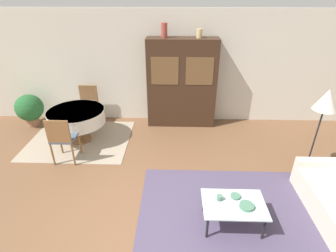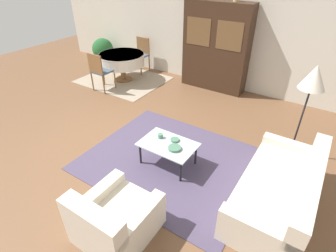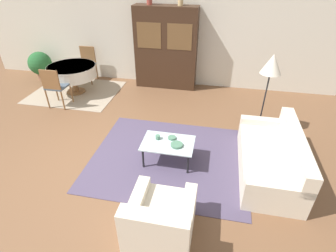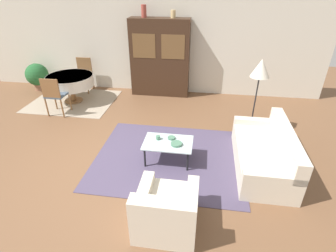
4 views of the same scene
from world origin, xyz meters
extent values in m
plane|color=brown|center=(0.00, 0.00, 0.00)|extent=(14.00, 14.00, 0.00)
cube|color=beige|center=(0.00, 3.63, 1.35)|extent=(10.00, 0.06, 2.70)
cube|color=#4C425B|center=(1.17, 0.21, 0.01)|extent=(2.77, 2.33, 0.01)
cube|color=gray|center=(-1.85, 2.43, 0.01)|extent=(2.23, 1.84, 0.01)
cube|color=beige|center=(2.86, 0.20, 0.20)|extent=(0.90, 1.89, 0.40)
cube|color=beige|center=(3.21, 0.20, 0.58)|extent=(0.20, 1.89, 0.36)
cube|color=beige|center=(2.86, -0.66, 0.46)|extent=(0.90, 0.16, 0.12)
cube|color=beige|center=(2.86, 1.07, 0.46)|extent=(0.90, 0.16, 0.12)
cube|color=beige|center=(1.37, -1.30, 0.20)|extent=(0.82, 0.89, 0.39)
cube|color=beige|center=(1.37, -1.64, 0.57)|extent=(0.82, 0.20, 0.35)
cube|color=beige|center=(1.04, -1.30, 0.45)|extent=(0.16, 0.89, 0.12)
cube|color=beige|center=(1.70, -1.30, 0.45)|extent=(0.16, 0.89, 0.12)
cylinder|color=black|center=(0.79, -0.12, 0.20)|extent=(0.04, 0.04, 0.38)
cylinder|color=black|center=(1.56, -0.12, 0.20)|extent=(0.04, 0.04, 0.38)
cylinder|color=black|center=(0.79, 0.36, 0.20)|extent=(0.04, 0.04, 0.38)
cylinder|color=black|center=(1.56, 0.36, 0.20)|extent=(0.04, 0.04, 0.38)
cube|color=silver|center=(1.17, 0.12, 0.40)|extent=(0.89, 0.60, 0.02)
cube|color=#382316|center=(0.46, 3.36, 1.05)|extent=(1.63, 0.44, 2.11)
cube|color=brown|center=(0.07, 3.13, 1.42)|extent=(0.62, 0.01, 0.63)
cube|color=brown|center=(0.85, 3.13, 1.42)|extent=(0.62, 0.01, 0.63)
cylinder|color=brown|center=(-1.83, 2.43, 0.03)|extent=(0.48, 0.48, 0.03)
cylinder|color=brown|center=(-1.83, 2.43, 0.23)|extent=(0.14, 0.14, 0.43)
cylinder|color=silver|center=(-1.83, 2.43, 0.59)|extent=(1.21, 1.21, 0.30)
cylinder|color=silver|center=(-1.83, 2.43, 0.73)|extent=(1.22, 1.22, 0.03)
cylinder|color=brown|center=(-2.04, 1.89, 0.25)|extent=(0.04, 0.04, 0.47)
cylinder|color=brown|center=(-1.63, 1.89, 0.25)|extent=(0.04, 0.04, 0.47)
cylinder|color=brown|center=(-2.04, 1.48, 0.25)|extent=(0.04, 0.04, 0.47)
cylinder|color=brown|center=(-1.63, 1.48, 0.25)|extent=(0.04, 0.04, 0.47)
cube|color=#475666|center=(-1.83, 1.69, 0.50)|extent=(0.44, 0.44, 0.04)
cube|color=brown|center=(-1.83, 1.49, 0.75)|extent=(0.44, 0.04, 0.46)
cylinder|color=brown|center=(-1.63, 2.98, 0.25)|extent=(0.04, 0.04, 0.47)
cylinder|color=brown|center=(-2.04, 2.98, 0.25)|extent=(0.04, 0.04, 0.47)
cylinder|color=brown|center=(-1.63, 3.38, 0.25)|extent=(0.04, 0.04, 0.47)
cylinder|color=brown|center=(-2.04, 3.38, 0.25)|extent=(0.04, 0.04, 0.47)
cube|color=#475666|center=(-1.83, 3.18, 0.50)|extent=(0.44, 0.44, 0.04)
cube|color=brown|center=(-1.83, 3.38, 0.75)|extent=(0.44, 0.04, 0.46)
cylinder|color=black|center=(2.83, 1.47, 0.01)|extent=(0.28, 0.28, 0.02)
cylinder|color=black|center=(2.83, 1.47, 0.66)|extent=(0.03, 0.03, 1.27)
cone|color=silver|center=(2.83, 1.47, 1.45)|extent=(0.38, 0.38, 0.36)
cylinder|color=#4C7A60|center=(0.98, 0.19, 0.45)|extent=(0.08, 0.08, 0.07)
cylinder|color=#4C7A60|center=(1.33, 0.06, 0.43)|extent=(0.20, 0.20, 0.04)
cylinder|color=#4C7A60|center=(1.22, 0.25, 0.43)|extent=(0.14, 0.14, 0.03)
cylinder|color=#9E4238|center=(0.06, 3.36, 2.26)|extent=(0.14, 0.14, 0.31)
cylinder|color=tan|center=(0.82, 3.36, 2.20)|extent=(0.13, 0.13, 0.19)
cylinder|color=#93664C|center=(-3.26, 3.12, 0.10)|extent=(0.30, 0.30, 0.20)
sphere|color=#235B2D|center=(-3.26, 3.12, 0.48)|extent=(0.66, 0.66, 0.66)
camera|label=1|loc=(0.33, -2.63, 3.12)|focal=28.00mm
camera|label=2|loc=(3.01, -2.69, 2.91)|focal=28.00mm
camera|label=3|loc=(1.89, -3.42, 3.08)|focal=28.00mm
camera|label=4|loc=(1.76, -3.82, 3.01)|focal=28.00mm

